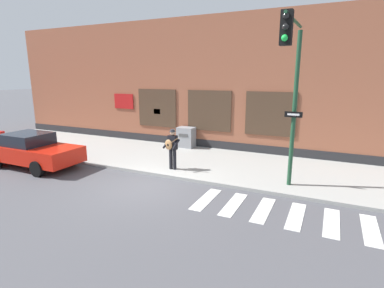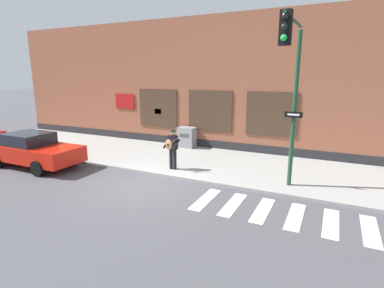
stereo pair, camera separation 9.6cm
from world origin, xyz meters
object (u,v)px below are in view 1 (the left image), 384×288
red_car (32,150)px  traffic_light (292,79)px  busker (172,147)px  utility_box (186,137)px

red_car → traffic_light: 11.36m
busker → utility_box: bearing=108.0°
busker → traffic_light: size_ratio=0.31×
busker → red_car: bearing=-162.0°
busker → utility_box: (-1.27, 3.91, -0.43)m
red_car → traffic_light: traffic_light is taller
busker → traffic_light: 5.57m
busker → traffic_light: bearing=-9.5°
traffic_light → utility_box: bearing=141.9°
red_car → utility_box: 7.63m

